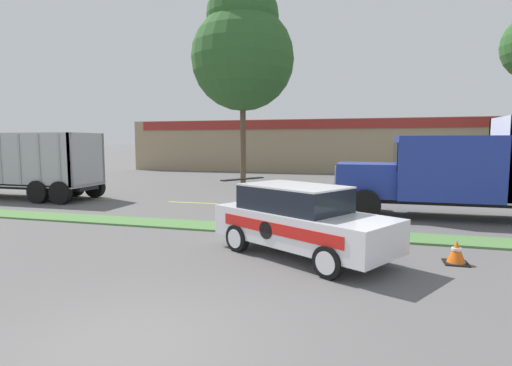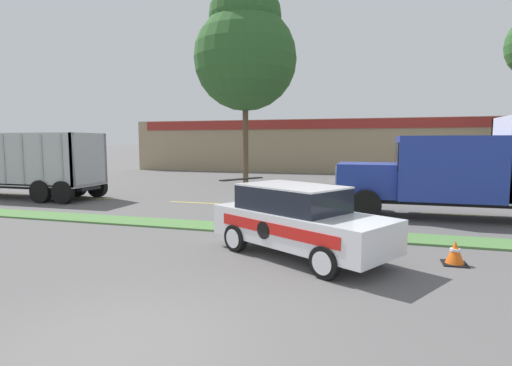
# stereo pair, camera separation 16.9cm
# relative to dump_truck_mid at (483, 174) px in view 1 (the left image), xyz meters

# --- Properties ---
(ground_plane) EXTENTS (600.00, 600.00, 0.00)m
(ground_plane) POSITION_rel_dump_truck_mid_xyz_m (-6.92, -11.22, -1.63)
(ground_plane) COLOR #5B5959
(grass_verge) EXTENTS (120.00, 1.24, 0.06)m
(grass_verge) POSITION_rel_dump_truck_mid_xyz_m (-6.92, -3.75, -1.60)
(grass_verge) COLOR #517F42
(grass_verge) RESTS_ON ground_plane
(centre_line_1) EXTENTS (2.40, 0.14, 0.01)m
(centre_line_1) POSITION_rel_dump_truck_mid_xyz_m (-22.28, 0.87, -1.63)
(centre_line_1) COLOR yellow
(centre_line_1) RESTS_ON ground_plane
(centre_line_2) EXTENTS (2.40, 0.14, 0.01)m
(centre_line_2) POSITION_rel_dump_truck_mid_xyz_m (-16.88, 0.87, -1.63)
(centre_line_2) COLOR yellow
(centre_line_2) RESTS_ON ground_plane
(centre_line_3) EXTENTS (2.40, 0.14, 0.01)m
(centre_line_3) POSITION_rel_dump_truck_mid_xyz_m (-11.48, 0.87, -1.63)
(centre_line_3) COLOR yellow
(centre_line_3) RESTS_ON ground_plane
(centre_line_4) EXTENTS (2.40, 0.14, 0.01)m
(centre_line_4) POSITION_rel_dump_truck_mid_xyz_m (-6.08, 0.87, -1.63)
(centre_line_4) COLOR yellow
(centre_line_4) RESTS_ON ground_plane
(centre_line_5) EXTENTS (2.40, 0.14, 0.01)m
(centre_line_5) POSITION_rel_dump_truck_mid_xyz_m (-0.68, 0.87, -1.63)
(centre_line_5) COLOR yellow
(centre_line_5) RESTS_ON ground_plane
(dump_truck_mid) EXTENTS (11.88, 2.71, 3.60)m
(dump_truck_mid) POSITION_rel_dump_truck_mid_xyz_m (0.00, 0.00, 0.00)
(dump_truck_mid) COLOR black
(dump_truck_mid) RESTS_ON ground_plane
(rally_car) EXTENTS (4.77, 3.84, 1.74)m
(rally_car) POSITION_rel_dump_truck_mid_xyz_m (-5.46, -6.20, -0.74)
(rally_car) COLOR white
(rally_car) RESTS_ON ground_plane
(traffic_cone) EXTENTS (0.52, 0.52, 0.54)m
(traffic_cone) POSITION_rel_dump_truck_mid_xyz_m (-1.94, -5.90, -1.37)
(traffic_cone) COLOR black
(traffic_cone) RESTS_ON ground_plane
(store_building_backdrop) EXTENTS (41.20, 12.10, 4.73)m
(store_building_backdrop) POSITION_rel_dump_truck_mid_xyz_m (-5.40, 25.33, 0.74)
(store_building_backdrop) COLOR #9E896B
(store_building_backdrop) RESTS_ON ground_plane
(tree_behind_centre) EXTENTS (6.70, 6.70, 13.16)m
(tree_behind_centre) POSITION_rel_dump_truck_mid_xyz_m (-11.90, 9.91, 7.18)
(tree_behind_centre) COLOR brown
(tree_behind_centre) RESTS_ON ground_plane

